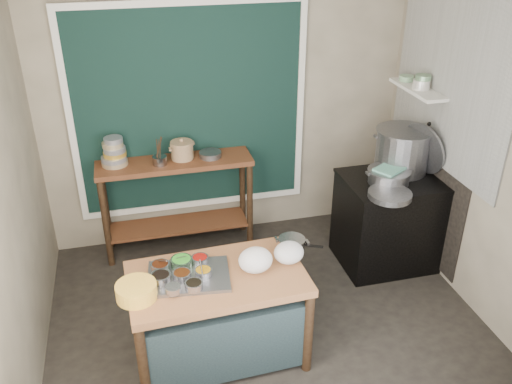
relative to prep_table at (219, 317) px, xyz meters
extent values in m
cube|color=black|center=(0.45, 0.30, -0.39)|extent=(3.50, 3.00, 0.02)
cube|color=gray|center=(0.45, 1.81, 1.02)|extent=(3.50, 0.02, 2.80)
cube|color=gray|center=(-1.31, 0.30, 1.02)|extent=(0.02, 3.00, 2.80)
cube|color=gray|center=(2.21, 0.30, 1.02)|extent=(0.02, 3.00, 2.80)
cube|color=black|center=(0.10, 1.77, 0.98)|extent=(2.10, 0.02, 1.90)
cube|color=#B2B2AA|center=(2.18, 0.85, 1.48)|extent=(0.02, 1.70, 1.70)
cube|color=black|center=(2.19, 0.95, 0.32)|extent=(0.01, 1.30, 1.30)
cube|color=beige|center=(2.08, 1.15, 1.23)|extent=(0.22, 0.70, 0.03)
cube|color=brown|center=(0.00, 0.00, 0.00)|extent=(1.28, 0.77, 0.75)
cube|color=brown|center=(-0.10, 1.58, 0.10)|extent=(1.45, 0.40, 0.95)
cube|color=black|center=(1.80, 0.85, 0.05)|extent=(0.90, 0.68, 0.85)
cube|color=black|center=(1.80, 0.85, 0.49)|extent=(0.92, 0.69, 0.03)
cube|color=gray|center=(-0.20, 0.02, 0.39)|extent=(0.61, 0.47, 0.03)
cylinder|color=gray|center=(-0.18, -0.14, 0.43)|extent=(0.12, 0.12, 0.05)
cylinder|color=gray|center=(-0.23, 0.14, 0.43)|extent=(0.15, 0.15, 0.06)
cylinder|color=gray|center=(-0.10, -0.01, 0.43)|extent=(0.12, 0.12, 0.05)
cylinder|color=gray|center=(-0.38, 0.13, 0.43)|extent=(0.13, 0.13, 0.05)
cylinder|color=gray|center=(-0.32, -0.14, 0.42)|extent=(0.11, 0.11, 0.05)
cylinder|color=gray|center=(-0.39, 0.00, 0.43)|extent=(0.14, 0.14, 0.05)
cylinder|color=gray|center=(-0.09, 0.15, 0.43)|extent=(0.12, 0.12, 0.05)
cylinder|color=gray|center=(-0.24, -0.01, 0.43)|extent=(0.13, 0.13, 0.05)
cylinder|color=gold|center=(-0.56, -0.11, 0.43)|extent=(0.36, 0.36, 0.11)
ellipsoid|color=white|center=(0.28, -0.01, 0.47)|extent=(0.28, 0.26, 0.18)
ellipsoid|color=white|center=(0.54, 0.03, 0.46)|extent=(0.25, 0.23, 0.17)
cylinder|color=tan|center=(-0.64, 1.62, 0.60)|extent=(0.24, 0.24, 0.04)
cylinder|color=gray|center=(-0.64, 1.62, 0.64)|extent=(0.23, 0.23, 0.04)
cylinder|color=gold|center=(-0.64, 1.62, 0.69)|extent=(0.21, 0.21, 0.04)
cylinder|color=gray|center=(-0.64, 1.62, 0.73)|extent=(0.20, 0.20, 0.04)
cylinder|color=tan|center=(-0.64, 1.62, 0.78)|extent=(0.19, 0.19, 0.04)
cylinder|color=gray|center=(-0.64, 1.62, 0.82)|extent=(0.17, 0.17, 0.04)
cylinder|color=gray|center=(-0.24, 1.53, 0.62)|extent=(0.16, 0.16, 0.08)
cylinder|color=gray|center=(0.24, 1.58, 0.60)|extent=(0.26, 0.26, 0.05)
cylinder|color=gray|center=(2.07, 0.92, 0.75)|extent=(0.25, 0.51, 0.49)
cube|color=#5FA88D|center=(1.70, 0.80, 0.64)|extent=(0.32, 0.29, 0.02)
cylinder|color=gray|center=(1.59, 0.54, 0.53)|extent=(0.41, 0.41, 0.05)
cylinder|color=silver|center=(2.08, 1.11, 1.26)|extent=(0.16, 0.16, 0.04)
cylinder|color=silver|center=(2.08, 1.11, 1.30)|extent=(0.15, 0.15, 0.04)
cylinder|color=gray|center=(2.08, 1.11, 1.35)|extent=(0.14, 0.14, 0.04)
cylinder|color=gray|center=(2.08, 1.37, 1.26)|extent=(0.17, 0.17, 0.05)
camera|label=1|loc=(-0.49, -3.07, 2.69)|focal=38.00mm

